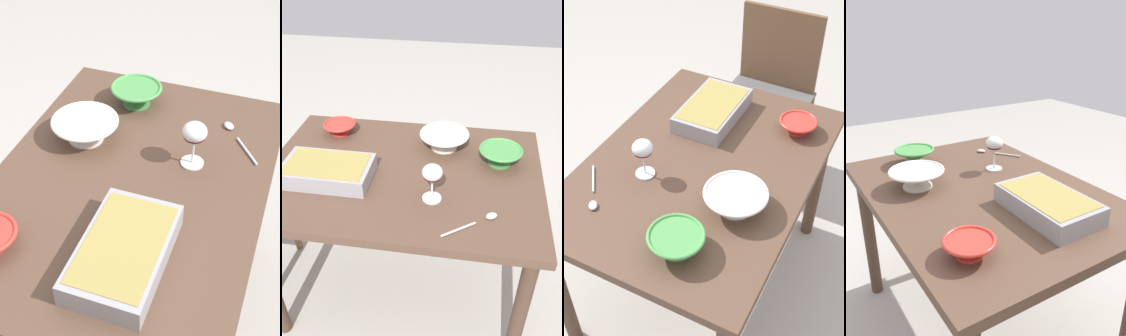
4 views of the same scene
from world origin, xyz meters
TOP-DOWN VIEW (x-y plane):
  - ground_plane at (0.00, 0.00)m, footprint 8.00×8.00m
  - dining_table at (0.00, 0.00)m, footprint 1.15×0.81m
  - wine_glass at (-0.14, 0.16)m, footprint 0.08×0.08m
  - casserole_dish at (0.29, 0.09)m, footprint 0.35×0.21m
  - small_bowl at (-0.15, -0.21)m, footprint 0.22×0.22m
  - serving_bowl at (-0.40, -0.12)m, footprint 0.18×0.18m
  - serving_spoon at (-0.33, 0.25)m, footprint 0.20×0.15m

SIDE VIEW (x-z plane):
  - ground_plane at x=0.00m, z-range 0.00..0.00m
  - dining_table at x=0.00m, z-range 0.27..1.00m
  - serving_spoon at x=-0.33m, z-range 0.73..0.74m
  - casserole_dish at x=0.29m, z-range 0.73..0.80m
  - serving_bowl at x=-0.40m, z-range 0.73..0.81m
  - small_bowl at x=-0.15m, z-range 0.73..0.81m
  - wine_glass at x=-0.14m, z-range 0.76..0.92m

